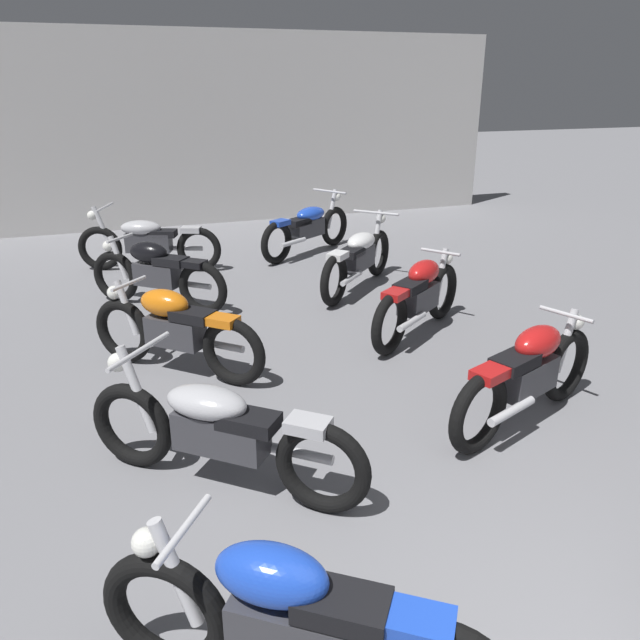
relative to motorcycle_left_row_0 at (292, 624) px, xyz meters
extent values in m
cube|color=#BCBAB7|center=(1.29, 10.59, 1.34)|extent=(12.59, 0.24, 3.60)
torus|color=black|center=(-0.52, 0.38, -0.12)|extent=(0.60, 0.49, 0.67)
cylinder|color=silver|center=(-0.45, 0.33, 0.14)|extent=(0.24, 0.20, 0.56)
cube|color=#38383D|center=(0.01, -0.01, -0.02)|extent=(0.60, 0.53, 0.28)
ellipsoid|color=blue|center=(-0.07, 0.05, 0.26)|extent=(0.58, 0.53, 0.26)
cube|color=black|center=(0.18, -0.14, 0.18)|extent=(0.46, 0.43, 0.10)
cube|color=blue|center=(0.45, -0.33, 0.18)|extent=(0.34, 0.33, 0.08)
cylinder|color=silver|center=(-0.40, 0.30, 0.40)|extent=(0.31, 0.41, 0.04)
sphere|color=white|center=(-0.56, 0.41, 0.28)|extent=(0.14, 0.14, 0.14)
torus|color=black|center=(-0.54, 2.22, -0.12)|extent=(0.58, 0.52, 0.67)
torus|color=black|center=(0.59, 1.25, -0.12)|extent=(0.58, 0.52, 0.67)
cylinder|color=silver|center=(-0.48, 2.17, 0.19)|extent=(0.25, 0.23, 0.66)
cube|color=#38383D|center=(0.02, 1.74, -0.02)|extent=(0.66, 0.61, 0.28)
ellipsoid|color=#B7B7BC|center=(-0.05, 1.80, 0.20)|extent=(0.66, 0.63, 0.22)
cube|color=black|center=(0.19, 1.59, 0.12)|extent=(0.46, 0.44, 0.10)
cube|color=#B7B7BC|center=(0.52, 1.31, 0.18)|extent=(0.34, 0.33, 0.08)
cylinder|color=silver|center=(-0.44, 2.13, 0.50)|extent=(0.47, 0.54, 0.04)
sphere|color=white|center=(-0.59, 2.26, 0.38)|extent=(0.14, 0.14, 0.14)
cylinder|color=silver|center=(0.49, 1.51, -0.14)|extent=(0.46, 0.41, 0.07)
torus|color=black|center=(-0.50, 4.18, -0.12)|extent=(0.56, 0.54, 0.67)
torus|color=black|center=(0.44, 3.28, -0.12)|extent=(0.56, 0.54, 0.67)
cylinder|color=silver|center=(-0.44, 4.12, 0.14)|extent=(0.22, 0.22, 0.56)
cube|color=#38383D|center=(-0.03, 3.73, -0.02)|extent=(0.58, 0.57, 0.28)
ellipsoid|color=orange|center=(-0.10, 3.80, 0.26)|extent=(0.57, 0.56, 0.26)
cube|color=black|center=(0.13, 3.57, 0.18)|extent=(0.45, 0.45, 0.10)
cube|color=orange|center=(0.37, 3.35, 0.18)|extent=(0.34, 0.34, 0.08)
cylinder|color=silver|center=(-0.40, 4.08, 0.40)|extent=(0.36, 0.37, 0.04)
sphere|color=white|center=(-0.54, 4.22, 0.28)|extent=(0.14, 0.14, 0.14)
cylinder|color=silver|center=(0.35, 3.54, -0.14)|extent=(0.44, 0.43, 0.07)
torus|color=black|center=(-0.48, 6.15, -0.12)|extent=(0.58, 0.52, 0.67)
torus|color=black|center=(0.50, 5.29, -0.12)|extent=(0.58, 0.52, 0.67)
cylinder|color=silver|center=(-0.42, 6.10, 0.14)|extent=(0.23, 0.21, 0.56)
cube|color=#38383D|center=(0.01, 5.72, -0.02)|extent=(0.59, 0.56, 0.28)
ellipsoid|color=black|center=(-0.07, 5.79, 0.26)|extent=(0.58, 0.55, 0.26)
cube|color=black|center=(0.17, 5.58, 0.18)|extent=(0.46, 0.44, 0.10)
cube|color=black|center=(0.42, 5.36, 0.18)|extent=(0.34, 0.33, 0.08)
cylinder|color=silver|center=(-0.38, 6.06, 0.40)|extent=(0.34, 0.38, 0.04)
sphere|color=white|center=(-0.53, 6.19, 0.28)|extent=(0.14, 0.14, 0.14)
cylinder|color=silver|center=(0.39, 5.56, -0.14)|extent=(0.46, 0.41, 0.07)
torus|color=black|center=(-0.63, 7.74, -0.12)|extent=(0.66, 0.35, 0.67)
torus|color=black|center=(0.76, 7.18, -0.12)|extent=(0.66, 0.35, 0.67)
cylinder|color=silver|center=(-0.56, 7.71, 0.19)|extent=(0.28, 0.17, 0.66)
cube|color=#38383D|center=(0.06, 7.46, -0.02)|extent=(0.70, 0.47, 0.28)
ellipsoid|color=#B7B7BC|center=(-0.03, 7.50, 0.20)|extent=(0.68, 0.52, 0.22)
cube|color=black|center=(0.27, 7.38, 0.12)|extent=(0.46, 0.37, 0.10)
cube|color=#B7B7BC|center=(0.67, 7.22, 0.18)|extent=(0.33, 0.29, 0.08)
cylinder|color=silver|center=(-0.50, 7.69, 0.50)|extent=(0.29, 0.64, 0.04)
sphere|color=white|center=(-0.69, 7.76, 0.38)|extent=(0.14, 0.14, 0.14)
cylinder|color=silver|center=(0.58, 7.40, -0.14)|extent=(0.54, 0.27, 0.07)
torus|color=black|center=(3.17, 2.00, -0.12)|extent=(0.66, 0.35, 0.67)
torus|color=black|center=(1.96, 1.53, -0.12)|extent=(0.66, 0.35, 0.67)
cylinder|color=silver|center=(3.09, 1.97, 0.14)|extent=(0.25, 0.15, 0.56)
cube|color=#38383D|center=(2.56, 1.77, -0.02)|extent=(0.62, 0.43, 0.28)
ellipsoid|color=red|center=(2.66, 1.80, 0.26)|extent=(0.59, 0.45, 0.26)
cube|color=black|center=(2.36, 1.68, 0.18)|extent=(0.46, 0.37, 0.10)
cube|color=red|center=(2.05, 1.56, 0.18)|extent=(0.33, 0.29, 0.08)
cylinder|color=silver|center=(3.04, 1.95, 0.40)|extent=(0.21, 0.46, 0.04)
sphere|color=white|center=(3.23, 2.03, 0.28)|extent=(0.14, 0.14, 0.14)
cylinder|color=silver|center=(2.24, 1.50, -0.14)|extent=(0.54, 0.27, 0.07)
torus|color=black|center=(3.18, 4.20, -0.12)|extent=(0.61, 0.48, 0.67)
torus|color=black|center=(2.12, 3.44, -0.12)|extent=(0.61, 0.48, 0.67)
cylinder|color=silver|center=(3.12, 4.15, 0.14)|extent=(0.24, 0.20, 0.56)
cube|color=#38383D|center=(2.65, 3.82, -0.02)|extent=(0.60, 0.53, 0.28)
ellipsoid|color=red|center=(2.73, 3.88, 0.26)|extent=(0.59, 0.53, 0.26)
cube|color=black|center=(2.47, 3.69, 0.18)|extent=(0.46, 0.43, 0.10)
cube|color=red|center=(2.21, 3.50, 0.18)|extent=(0.34, 0.33, 0.08)
cylinder|color=silver|center=(3.07, 4.11, 0.40)|extent=(0.31, 0.41, 0.04)
sphere|color=white|center=(3.23, 4.23, 0.28)|extent=(0.14, 0.14, 0.14)
cylinder|color=silver|center=(2.40, 3.48, -0.14)|extent=(0.49, 0.38, 0.07)
torus|color=black|center=(3.20, 6.09, -0.12)|extent=(0.56, 0.54, 0.67)
torus|color=black|center=(2.12, 5.05, -0.12)|extent=(0.56, 0.54, 0.67)
cylinder|color=silver|center=(3.14, 6.03, 0.19)|extent=(0.25, 0.24, 0.66)
cube|color=#38383D|center=(2.66, 5.57, -0.02)|extent=(0.64, 0.63, 0.28)
ellipsoid|color=white|center=(2.73, 5.64, 0.20)|extent=(0.65, 0.65, 0.22)
cube|color=black|center=(2.50, 5.42, 0.12)|extent=(0.46, 0.45, 0.10)
cube|color=white|center=(2.19, 5.12, 0.18)|extent=(0.34, 0.34, 0.08)
cylinder|color=silver|center=(3.10, 5.99, 0.50)|extent=(0.50, 0.52, 0.04)
sphere|color=white|center=(3.24, 6.13, 0.38)|extent=(0.14, 0.14, 0.14)
cylinder|color=silver|center=(2.39, 5.13, -0.14)|extent=(0.45, 0.43, 0.07)
torus|color=black|center=(3.23, 7.98, -0.12)|extent=(0.62, 0.45, 0.67)
torus|color=black|center=(1.96, 7.18, -0.12)|extent=(0.62, 0.45, 0.67)
cylinder|color=silver|center=(3.16, 7.94, 0.19)|extent=(0.27, 0.21, 0.66)
cube|color=#38383D|center=(2.60, 7.58, -0.02)|extent=(0.69, 0.56, 0.28)
ellipsoid|color=blue|center=(2.68, 7.63, 0.20)|extent=(0.68, 0.59, 0.22)
cube|color=black|center=(2.41, 7.46, 0.12)|extent=(0.47, 0.42, 0.10)
cube|color=blue|center=(2.05, 7.23, 0.18)|extent=(0.34, 0.32, 0.08)
cylinder|color=silver|center=(3.11, 7.91, 0.50)|extent=(0.39, 0.59, 0.04)
sphere|color=white|center=(3.28, 8.01, 0.38)|extent=(0.14, 0.14, 0.14)
cylinder|color=silver|center=(2.25, 7.20, -0.14)|extent=(0.50, 0.35, 0.07)
camera|label=1|loc=(-0.59, -2.03, 2.25)|focal=35.18mm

